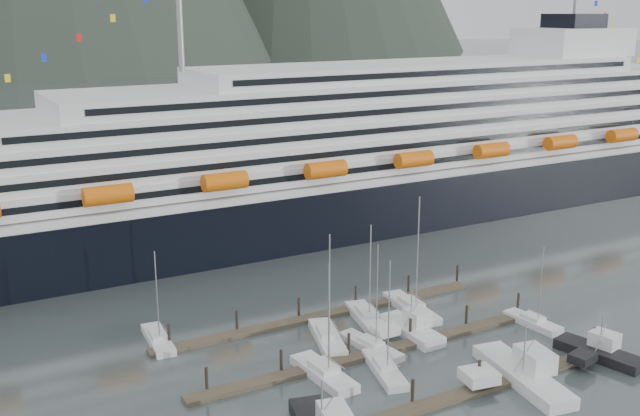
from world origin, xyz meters
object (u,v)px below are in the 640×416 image
(sailboat_h, at_px, (533,322))
(trawler_c, at_px, (521,374))
(cruise_ship, at_px, (381,157))
(sailboat_d, at_px, (371,347))
(sailboat_a, at_px, (324,374))
(sailboat_b, at_px, (384,370))
(sailboat_e, at_px, (158,340))
(sailboat_c, at_px, (327,339))
(sailboat_g, at_px, (411,309))
(sailboat_f, at_px, (367,318))
(trawler_d, at_px, (599,352))
(trawler_e, at_px, (410,329))

(sailboat_h, bearing_deg, trawler_c, 125.76)
(cruise_ship, distance_m, sailboat_d, 62.39)
(cruise_ship, xyz_separation_m, sailboat_a, (-43.26, -54.09, -11.59))
(sailboat_b, xyz_separation_m, trawler_c, (12.29, -9.06, 0.53))
(sailboat_a, xyz_separation_m, sailboat_e, (-13.68, 18.00, -0.04))
(trawler_c, bearing_deg, sailboat_h, -39.82)
(sailboat_e, bearing_deg, sailboat_b, -130.77)
(sailboat_c, height_order, sailboat_g, sailboat_g)
(sailboat_a, height_order, sailboat_f, sailboat_a)
(sailboat_e, relative_size, trawler_d, 1.17)
(sailboat_a, relative_size, sailboat_b, 1.01)
(sailboat_b, xyz_separation_m, sailboat_e, (-20.32, 20.38, -0.02))
(cruise_ship, bearing_deg, sailboat_a, -128.66)
(sailboat_c, relative_size, sailboat_f, 1.05)
(cruise_ship, relative_size, sailboat_d, 14.87)
(sailboat_b, height_order, sailboat_d, sailboat_b)
(cruise_ship, height_order, sailboat_a, cruise_ship)
(cruise_ship, relative_size, sailboat_c, 14.06)
(cruise_ship, xyz_separation_m, sailboat_e, (-56.94, -36.09, -11.63))
(sailboat_b, distance_m, trawler_c, 15.28)
(sailboat_b, relative_size, sailboat_e, 1.13)
(trawler_d, distance_m, trawler_e, 22.77)
(sailboat_b, distance_m, sailboat_d, 6.26)
(sailboat_b, relative_size, sailboat_h, 1.25)
(sailboat_f, bearing_deg, sailboat_a, 143.57)
(cruise_ship, xyz_separation_m, sailboat_b, (-36.62, -56.47, -11.62))
(sailboat_d, bearing_deg, trawler_e, -89.62)
(sailboat_f, distance_m, sailboat_h, 21.87)
(cruise_ship, xyz_separation_m, sailboat_h, (-12.02, -54.72, -11.64))
(cruise_ship, distance_m, trawler_d, 67.75)
(sailboat_h, height_order, trawler_c, sailboat_h)
(sailboat_g, xyz_separation_m, trawler_c, (-0.99, -22.31, 0.50))
(sailboat_a, distance_m, sailboat_d, 9.27)
(sailboat_d, distance_m, trawler_d, 27.20)
(sailboat_f, height_order, trawler_c, sailboat_f)
(trawler_e, bearing_deg, sailboat_c, 70.77)
(sailboat_b, distance_m, sailboat_e, 28.78)
(sailboat_b, bearing_deg, sailboat_c, 23.20)
(cruise_ship, distance_m, trawler_c, 70.78)
(cruise_ship, bearing_deg, sailboat_e, -147.63)
(cruise_ship, bearing_deg, trawler_d, -100.47)
(sailboat_g, relative_size, sailboat_h, 1.50)
(sailboat_c, relative_size, trawler_c, 0.98)
(sailboat_e, bearing_deg, trawler_e, -110.33)
(sailboat_d, bearing_deg, sailboat_c, 28.77)
(sailboat_a, bearing_deg, trawler_c, -124.69)
(cruise_ship, distance_m, sailboat_b, 68.30)
(sailboat_e, bearing_deg, sailboat_a, -138.45)
(sailboat_d, bearing_deg, sailboat_f, -38.69)
(trawler_c, bearing_deg, sailboat_c, 44.34)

